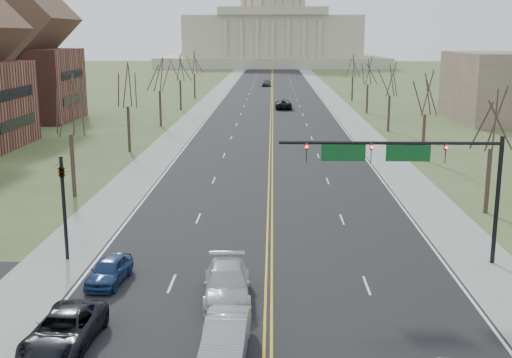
# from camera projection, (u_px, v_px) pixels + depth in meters

# --- Properties ---
(road) EXTENTS (20.00, 380.00, 0.01)m
(road) POSITION_uv_depth(u_px,v_px,m) (272.00, 98.00, 130.35)
(road) COLOR black
(road) RESTS_ON ground
(cross_road) EXTENTS (120.00, 14.00, 0.01)m
(cross_road) POSITION_uv_depth(u_px,v_px,m) (268.00, 318.00, 28.93)
(cross_road) COLOR black
(cross_road) RESTS_ON ground
(sidewalk_left) EXTENTS (4.00, 380.00, 0.03)m
(sidewalk_left) POSITION_uv_depth(u_px,v_px,m) (213.00, 98.00, 130.66)
(sidewalk_left) COLOR gray
(sidewalk_left) RESTS_ON ground
(sidewalk_right) EXTENTS (4.00, 380.00, 0.03)m
(sidewalk_right) POSITION_uv_depth(u_px,v_px,m) (331.00, 98.00, 130.05)
(sidewalk_right) COLOR gray
(sidewalk_right) RESTS_ON ground
(center_line) EXTENTS (0.42, 380.00, 0.01)m
(center_line) POSITION_uv_depth(u_px,v_px,m) (272.00, 98.00, 130.35)
(center_line) COLOR gold
(center_line) RESTS_ON road
(edge_line_left) EXTENTS (0.15, 380.00, 0.01)m
(edge_line_left) POSITION_uv_depth(u_px,v_px,m) (224.00, 98.00, 130.60)
(edge_line_left) COLOR silver
(edge_line_left) RESTS_ON road
(edge_line_right) EXTENTS (0.15, 380.00, 0.01)m
(edge_line_right) POSITION_uv_depth(u_px,v_px,m) (320.00, 98.00, 130.10)
(edge_line_right) COLOR silver
(edge_line_right) RESTS_ON road
(capitol) EXTENTS (90.00, 60.00, 50.00)m
(capitol) POSITION_uv_depth(u_px,v_px,m) (273.00, 31.00, 263.68)
(capitol) COLOR #B7AB98
(capitol) RESTS_ON ground
(signal_mast) EXTENTS (12.12, 0.44, 7.20)m
(signal_mast) POSITION_uv_depth(u_px,v_px,m) (407.00, 162.00, 34.79)
(signal_mast) COLOR black
(signal_mast) RESTS_ON ground
(signal_left) EXTENTS (0.32, 0.36, 6.00)m
(signal_left) POSITION_uv_depth(u_px,v_px,m) (63.00, 196.00, 35.72)
(signal_left) COLOR black
(signal_left) RESTS_ON ground
(tree_r_0) EXTENTS (3.74, 3.74, 8.50)m
(tree_r_0) POSITION_uv_depth(u_px,v_px,m) (493.00, 122.00, 44.65)
(tree_r_0) COLOR #322A1D
(tree_r_0) RESTS_ON ground
(tree_l_0) EXTENTS (3.96, 3.96, 9.00)m
(tree_l_0) POSITION_uv_depth(u_px,v_px,m) (69.00, 109.00, 49.25)
(tree_l_0) COLOR #322A1D
(tree_l_0) RESTS_ON ground
(tree_r_1) EXTENTS (3.74, 3.74, 8.50)m
(tree_r_1) POSITION_uv_depth(u_px,v_px,m) (426.00, 96.00, 64.16)
(tree_r_1) COLOR #322A1D
(tree_r_1) RESTS_ON ground
(tree_l_1) EXTENTS (3.96, 3.96, 9.00)m
(tree_l_1) POSITION_uv_depth(u_px,v_px,m) (127.00, 88.00, 68.76)
(tree_l_1) COLOR #322A1D
(tree_l_1) RESTS_ON ground
(tree_r_2) EXTENTS (3.74, 3.74, 8.50)m
(tree_r_2) POSITION_uv_depth(u_px,v_px,m) (390.00, 82.00, 83.66)
(tree_r_2) COLOR #322A1D
(tree_r_2) RESTS_ON ground
(tree_l_2) EXTENTS (3.96, 3.96, 9.00)m
(tree_l_2) POSITION_uv_depth(u_px,v_px,m) (159.00, 76.00, 88.26)
(tree_l_2) COLOR #322A1D
(tree_l_2) RESTS_ON ground
(tree_r_3) EXTENTS (3.74, 3.74, 8.50)m
(tree_r_3) POSITION_uv_depth(u_px,v_px,m) (368.00, 73.00, 103.17)
(tree_r_3) COLOR #322A1D
(tree_r_3) RESTS_ON ground
(tree_l_3) EXTENTS (3.96, 3.96, 9.00)m
(tree_l_3) POSITION_uv_depth(u_px,v_px,m) (180.00, 69.00, 107.77)
(tree_l_3) COLOR #322A1D
(tree_l_3) RESTS_ON ground
(tree_r_4) EXTENTS (3.74, 3.74, 8.50)m
(tree_r_4) POSITION_uv_depth(u_px,v_px,m) (353.00, 67.00, 122.67)
(tree_r_4) COLOR #322A1D
(tree_r_4) RESTS_ON ground
(tree_l_4) EXTENTS (3.96, 3.96, 9.00)m
(tree_l_4) POSITION_uv_depth(u_px,v_px,m) (194.00, 64.00, 127.27)
(tree_l_4) COLOR #322A1D
(tree_l_4) RESTS_ON ground
(bldg_left_far) EXTENTS (17.10, 14.28, 23.25)m
(bldg_left_far) POSITION_uv_depth(u_px,v_px,m) (13.00, 56.00, 94.11)
(bldg_left_far) COLOR brown
(bldg_left_far) RESTS_ON ground
(car_sb_inner_lead) EXTENTS (1.88, 4.85, 1.58)m
(car_sb_inner_lead) POSITION_uv_depth(u_px,v_px,m) (226.00, 337.00, 25.39)
(car_sb_inner_lead) COLOR #9DA0A4
(car_sb_inner_lead) RESTS_ON road
(car_sb_outer_lead) EXTENTS (2.68, 5.34, 1.45)m
(car_sb_outer_lead) POSITION_uv_depth(u_px,v_px,m) (64.00, 330.00, 26.14)
(car_sb_outer_lead) COLOR black
(car_sb_outer_lead) RESTS_ON road
(car_sb_inner_second) EXTENTS (2.56, 5.57, 1.58)m
(car_sb_inner_second) POSITION_uv_depth(u_px,v_px,m) (227.00, 284.00, 30.85)
(car_sb_inner_second) COLOR #B4B4B4
(car_sb_inner_second) RESTS_ON road
(car_sb_outer_second) EXTENTS (1.98, 4.09, 1.34)m
(car_sb_outer_second) POSITION_uv_depth(u_px,v_px,m) (109.00, 271.00, 32.90)
(car_sb_outer_second) COLOR navy
(car_sb_outer_second) RESTS_ON road
(car_far_nb) EXTENTS (2.90, 6.01, 1.65)m
(car_far_nb) POSITION_uv_depth(u_px,v_px,m) (283.00, 104.00, 110.70)
(car_far_nb) COLOR black
(car_far_nb) RESTS_ON road
(car_far_sb) EXTENTS (2.39, 5.06, 1.67)m
(car_far_sb) POSITION_uv_depth(u_px,v_px,m) (266.00, 83.00, 159.66)
(car_far_sb) COLOR #4F5157
(car_far_sb) RESTS_ON road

